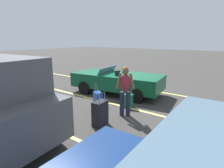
{
  "coord_description": "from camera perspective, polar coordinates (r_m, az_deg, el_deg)",
  "views": [
    {
      "loc": [
        -4.75,
        6.87,
        2.48
      ],
      "look_at": [
        -0.53,
        1.14,
        0.75
      ],
      "focal_mm": 29.55,
      "sensor_mm": 36.0,
      "label": 1
    }
  ],
  "objects": [
    {
      "name": "ground_plane",
      "position": [
        8.72,
        1.61,
        -2.88
      ],
      "size": [
        80.0,
        80.0,
        0.0
      ],
      "primitive_type": "plane",
      "color": "#383533"
    },
    {
      "name": "lot_line_mid",
      "position": [
        7.72,
        -3.97,
        -5.11
      ],
      "size": [
        18.0,
        0.12,
        0.01
      ],
      "primitive_type": "cube",
      "color": "#EAE066",
      "rests_on": "ground_plane"
    },
    {
      "name": "lot_line_far",
      "position": [
        6.07,
        -20.98,
        -11.4
      ],
      "size": [
        18.0,
        0.12,
        0.01
      ],
      "primitive_type": "cube",
      "color": "#EAE066",
      "rests_on": "ground_plane"
    },
    {
      "name": "suitcase_large_black",
      "position": [
        5.47,
        -3.75,
        -9.05
      ],
      "size": [
        0.33,
        0.5,
        1.02
      ],
      "rotation": [
        0.0,
        0.0,
        0.07
      ],
      "color": "black",
      "rests_on": "ground_plane"
    },
    {
      "name": "traveler_person",
      "position": [
        5.95,
        4.12,
        -1.47
      ],
      "size": [
        0.57,
        0.37,
        1.65
      ],
      "rotation": [
        0.0,
        0.0,
        -1.07
      ],
      "color": "#1E2338",
      "rests_on": "ground_plane"
    },
    {
      "name": "convertible_car",
      "position": [
        8.66,
        0.41,
        1.04
      ],
      "size": [
        4.34,
        2.3,
        1.24
      ],
      "rotation": [
        0.0,
        0.0,
        0.14
      ],
      "color": "#0F4C2D",
      "rests_on": "ground_plane"
    },
    {
      "name": "lot_line_near",
      "position": [
        9.85,
        6.22,
        -1.01
      ],
      "size": [
        18.0,
        0.12,
        0.01
      ],
      "primitive_type": "cube",
      "color": "#EAE066",
      "rests_on": "ground_plane"
    },
    {
      "name": "suitcase_medium_bright",
      "position": [
        6.78,
        -4.37,
        -5.01
      ],
      "size": [
        0.47,
        0.4,
        0.95
      ],
      "rotation": [
        0.0,
        0.0,
        4.22
      ],
      "color": "#1E479E",
      "rests_on": "ground_plane"
    },
    {
      "name": "suitcase_small_carryon",
      "position": [
        6.93,
        5.14,
        -5.15
      ],
      "size": [
        0.39,
        0.33,
        0.73
      ],
      "rotation": [
        0.0,
        0.0,
        2.05
      ],
      "color": "#19723F",
      "rests_on": "ground_plane"
    }
  ]
}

